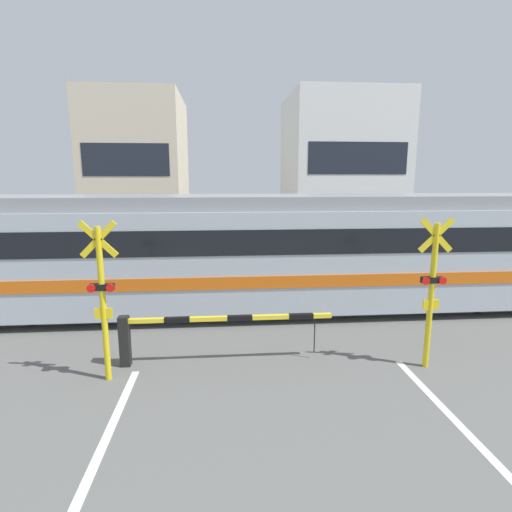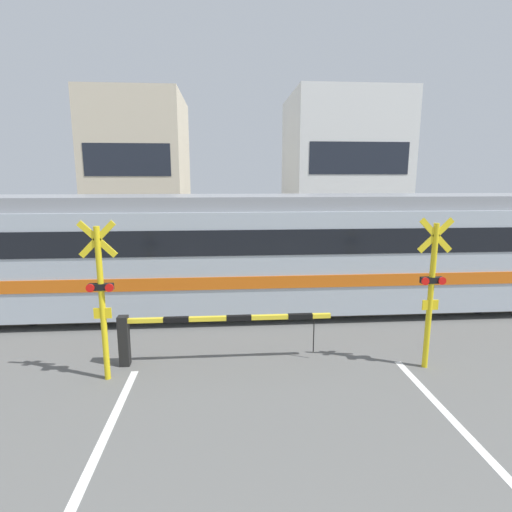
{
  "view_description": "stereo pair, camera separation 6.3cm",
  "coord_description": "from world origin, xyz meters",
  "px_view_note": "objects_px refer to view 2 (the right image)",
  "views": [
    {
      "loc": [
        -0.92,
        0.32,
        3.76
      ],
      "look_at": [
        0.0,
        11.34,
        1.6
      ],
      "focal_mm": 28.0,
      "sensor_mm": 36.0,
      "label": 1
    },
    {
      "loc": [
        -0.86,
        0.32,
        3.76
      ],
      "look_at": [
        0.0,
        11.34,
        1.6
      ],
      "focal_mm": 28.0,
      "sensor_mm": 36.0,
      "label": 2
    }
  ],
  "objects_px": {
    "crossing_barrier_far": "(297,262)",
    "commuter_train": "(262,250)",
    "crossing_signal_right": "(431,287)",
    "pedestrian": "(222,245)",
    "crossing_barrier_near": "(184,328)",
    "crossing_signal_left": "(102,294)"
  },
  "relations": [
    {
      "from": "commuter_train",
      "to": "crossing_signal_right",
      "type": "xyz_separation_m",
      "value": [
        2.96,
        -3.81,
        -0.1
      ]
    },
    {
      "from": "commuter_train",
      "to": "crossing_barrier_near",
      "type": "bearing_deg",
      "value": -120.37
    },
    {
      "from": "commuter_train",
      "to": "pedestrian",
      "type": "relative_size",
      "value": 11.97
    },
    {
      "from": "commuter_train",
      "to": "pedestrian",
      "type": "xyz_separation_m",
      "value": [
        -1.19,
        5.92,
        -0.83
      ]
    },
    {
      "from": "crossing_signal_right",
      "to": "pedestrian",
      "type": "bearing_deg",
      "value": 113.08
    },
    {
      "from": "crossing_barrier_far",
      "to": "commuter_train",
      "type": "bearing_deg",
      "value": -116.84
    },
    {
      "from": "commuter_train",
      "to": "pedestrian",
      "type": "height_order",
      "value": "commuter_train"
    },
    {
      "from": "crossing_barrier_far",
      "to": "crossing_signal_left",
      "type": "height_order",
      "value": "crossing_signal_left"
    },
    {
      "from": "crossing_barrier_near",
      "to": "pedestrian",
      "type": "bearing_deg",
      "value": 85.51
    },
    {
      "from": "crossing_barrier_far",
      "to": "crossing_signal_right",
      "type": "xyz_separation_m",
      "value": [
        1.41,
        -6.86,
        0.91
      ]
    },
    {
      "from": "crossing_barrier_far",
      "to": "crossing_barrier_near",
      "type": "bearing_deg",
      "value": -118.69
    },
    {
      "from": "crossing_signal_right",
      "to": "crossing_barrier_far",
      "type": "bearing_deg",
      "value": 101.62
    },
    {
      "from": "pedestrian",
      "to": "crossing_signal_right",
      "type": "bearing_deg",
      "value": -66.92
    },
    {
      "from": "crossing_barrier_far",
      "to": "crossing_signal_right",
      "type": "bearing_deg",
      "value": -78.38
    },
    {
      "from": "commuter_train",
      "to": "crossing_barrier_near",
      "type": "xyz_separation_m",
      "value": [
        -1.91,
        -3.25,
        -1.01
      ]
    },
    {
      "from": "commuter_train",
      "to": "crossing_signal_right",
      "type": "bearing_deg",
      "value": -52.16
    },
    {
      "from": "crossing_signal_left",
      "to": "crossing_barrier_near",
      "type": "bearing_deg",
      "value": 21.42
    },
    {
      "from": "crossing_signal_left",
      "to": "pedestrian",
      "type": "relative_size",
      "value": 1.85
    },
    {
      "from": "crossing_barrier_near",
      "to": "pedestrian",
      "type": "xyz_separation_m",
      "value": [
        0.72,
        9.17,
        0.18
      ]
    },
    {
      "from": "crossing_barrier_near",
      "to": "pedestrian",
      "type": "relative_size",
      "value": 2.65
    },
    {
      "from": "commuter_train",
      "to": "crossing_signal_left",
      "type": "relative_size",
      "value": 6.46
    },
    {
      "from": "crossing_signal_left",
      "to": "crossing_barrier_far",
      "type": "bearing_deg",
      "value": 54.68
    }
  ]
}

